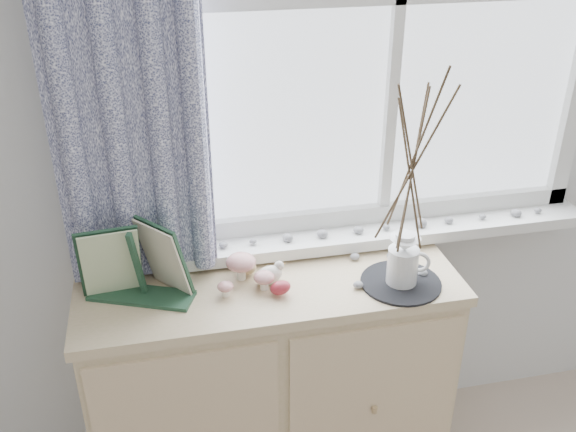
% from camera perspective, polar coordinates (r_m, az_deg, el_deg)
% --- Properties ---
extents(sideboard, '(1.20, 0.45, 0.85)m').
position_cam_1_polar(sideboard, '(2.28, -1.52, -14.69)').
color(sideboard, beige).
rests_on(sideboard, ground).
extents(botanical_book, '(0.39, 0.26, 0.25)m').
position_cam_1_polar(botanical_book, '(1.90, -13.25, -4.43)').
color(botanical_book, '#1F412C').
rests_on(botanical_book, sideboard).
extents(toadstool_cluster, '(0.18, 0.15, 0.09)m').
position_cam_1_polar(toadstool_cluster, '(1.99, -3.90, -4.74)').
color(toadstool_cluster, white).
rests_on(toadstool_cluster, sideboard).
extents(wooden_eggs, '(0.13, 0.17, 0.06)m').
position_cam_1_polar(wooden_eggs, '(1.99, -2.19, -5.52)').
color(wooden_eggs, tan).
rests_on(wooden_eggs, sideboard).
extents(songbird_figurine, '(0.14, 0.10, 0.07)m').
position_cam_1_polar(songbird_figurine, '(1.99, -1.72, -5.20)').
color(songbird_figurine, beige).
rests_on(songbird_figurine, sideboard).
extents(crocheted_doily, '(0.25, 0.25, 0.01)m').
position_cam_1_polar(crocheted_doily, '(2.04, 9.99, -5.85)').
color(crocheted_doily, black).
rests_on(crocheted_doily, sideboard).
extents(twig_pitcher, '(0.33, 0.33, 0.72)m').
position_cam_1_polar(twig_pitcher, '(1.84, 11.04, 4.79)').
color(twig_pitcher, silver).
rests_on(twig_pitcher, crocheted_doily).
extents(sideboard_pebbles, '(0.33, 0.23, 0.02)m').
position_cam_1_polar(sideboard_pebbles, '(2.09, 7.16, -4.33)').
color(sideboard_pebbles, gray).
rests_on(sideboard_pebbles, sideboard).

